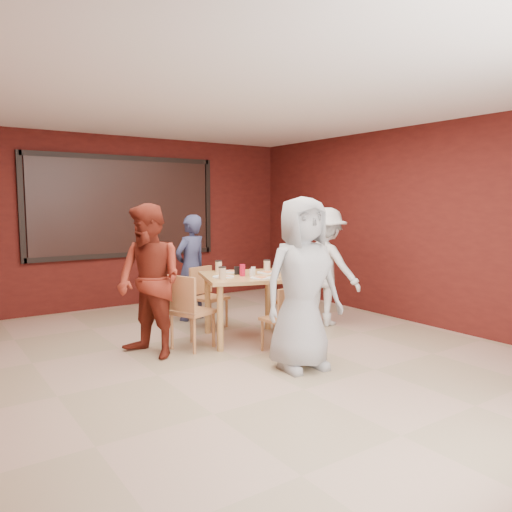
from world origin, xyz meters
TOP-DOWN VIEW (x-y plane):
  - floor at (0.00, 0.00)m, footprint 7.00×7.00m
  - window_blinds at (0.00, 3.45)m, footprint 3.00×0.02m
  - dining_table at (0.50, 0.61)m, footprint 1.32×1.32m
  - chair_front at (0.55, -0.12)m, footprint 0.40×0.40m
  - chair_back at (0.41, 1.47)m, footprint 0.49×0.49m
  - chair_left at (-0.30, 0.62)m, footprint 0.55×0.55m
  - chair_right at (1.27, 0.56)m, footprint 0.41×0.41m
  - diner_front at (0.37, -0.64)m, footprint 0.94×0.67m
  - diner_back at (0.43, 1.96)m, footprint 0.65×0.52m
  - diner_left at (-0.76, 0.63)m, footprint 0.89×1.00m
  - diner_right at (1.85, 0.63)m, footprint 0.87×1.19m

SIDE VIEW (x-z plane):
  - floor at x=0.00m, z-range 0.00..0.00m
  - chair_front at x=0.55m, z-range 0.05..0.82m
  - chair_right at x=1.27m, z-range 0.05..0.88m
  - chair_back at x=0.41m, z-range 0.05..0.89m
  - chair_left at x=-0.30m, z-range 0.06..0.94m
  - dining_table at x=0.50m, z-range 0.23..1.20m
  - diner_back at x=0.43m, z-range 0.00..1.54m
  - diner_right at x=1.85m, z-range 0.00..1.65m
  - diner_left at x=-0.76m, z-range 0.00..1.71m
  - diner_front at x=0.37m, z-range 0.00..1.78m
  - window_blinds at x=0.00m, z-range 0.90..2.40m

